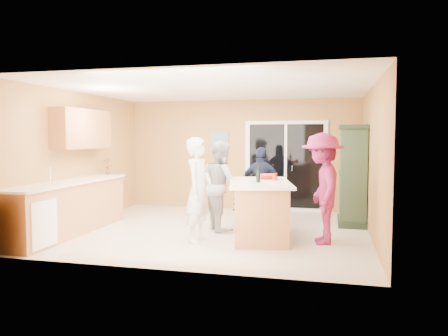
% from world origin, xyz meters
% --- Properties ---
extents(floor, '(5.50, 5.50, 0.00)m').
position_xyz_m(floor, '(0.00, 0.00, 0.00)').
color(floor, beige).
rests_on(floor, ground).
extents(ceiling, '(5.50, 5.00, 0.10)m').
position_xyz_m(ceiling, '(0.00, 0.00, 2.60)').
color(ceiling, white).
rests_on(ceiling, wall_back).
extents(wall_back, '(5.50, 0.10, 2.60)m').
position_xyz_m(wall_back, '(0.00, 2.50, 1.30)').
color(wall_back, tan).
rests_on(wall_back, ground).
extents(wall_front, '(5.50, 0.10, 2.60)m').
position_xyz_m(wall_front, '(0.00, -2.50, 1.30)').
color(wall_front, tan).
rests_on(wall_front, ground).
extents(wall_left, '(0.10, 5.00, 2.60)m').
position_xyz_m(wall_left, '(-2.75, 0.00, 1.30)').
color(wall_left, tan).
rests_on(wall_left, ground).
extents(wall_right, '(0.10, 5.00, 2.60)m').
position_xyz_m(wall_right, '(2.75, 0.00, 1.30)').
color(wall_right, tan).
rests_on(wall_right, ground).
extents(left_cabinet_run, '(0.65, 3.05, 1.24)m').
position_xyz_m(left_cabinet_run, '(-2.45, -1.05, 0.46)').
color(left_cabinet_run, '#C7814D').
rests_on(left_cabinet_run, floor).
extents(upper_cabinets, '(0.35, 1.60, 0.75)m').
position_xyz_m(upper_cabinets, '(-2.58, -0.20, 1.88)').
color(upper_cabinets, '#C7814D').
rests_on(upper_cabinets, wall_left).
extents(sliding_door, '(1.90, 0.07, 2.10)m').
position_xyz_m(sliding_door, '(1.05, 2.46, 1.05)').
color(sliding_door, white).
rests_on(sliding_door, floor).
extents(framed_picture, '(0.46, 0.04, 0.56)m').
position_xyz_m(framed_picture, '(-0.55, 2.48, 1.60)').
color(framed_picture, '#A37E51').
rests_on(framed_picture, wall_back).
extents(kitchen_island, '(1.36, 2.01, 0.97)m').
position_xyz_m(kitchen_island, '(0.90, -0.42, 0.45)').
color(kitchen_island, '#C7814D').
rests_on(kitchen_island, floor).
extents(green_hutch, '(0.56, 1.06, 1.95)m').
position_xyz_m(green_hutch, '(2.49, 1.19, 0.95)').
color(green_hutch, '#1E3121').
rests_on(green_hutch, floor).
extents(woman_white, '(0.47, 0.67, 1.71)m').
position_xyz_m(woman_white, '(-0.03, -0.90, 0.86)').
color(woman_white, white).
rests_on(woman_white, floor).
extents(woman_grey, '(0.96, 1.02, 1.66)m').
position_xyz_m(woman_grey, '(0.10, 0.10, 0.83)').
color(woman_grey, '#AAABAD').
rests_on(woman_grey, floor).
extents(woman_navy, '(0.92, 0.46, 1.52)m').
position_xyz_m(woman_navy, '(0.74, 0.86, 0.76)').
color(woman_navy, '#192038').
rests_on(woman_navy, floor).
extents(woman_magenta, '(0.81, 1.23, 1.79)m').
position_xyz_m(woman_magenta, '(1.94, -0.54, 0.90)').
color(woman_magenta, '#871D55').
rests_on(woman_magenta, floor).
extents(serving_bowl, '(0.42, 0.42, 0.08)m').
position_xyz_m(serving_bowl, '(0.95, 0.07, 1.01)').
color(serving_bowl, red).
rests_on(serving_bowl, kitchen_island).
extents(tulip_vase, '(0.19, 0.13, 0.35)m').
position_xyz_m(tulip_vase, '(-2.45, 0.52, 1.11)').
color(tulip_vase, '#AE111F').
rests_on(tulip_vase, left_cabinet_run).
extents(tumbler_near, '(0.09, 0.09, 0.10)m').
position_xyz_m(tumbler_near, '(1.12, -0.19, 1.02)').
color(tumbler_near, red).
rests_on(tumbler_near, kitchen_island).
extents(tumbler_far, '(0.11, 0.11, 0.12)m').
position_xyz_m(tumbler_far, '(1.12, -0.16, 1.03)').
color(tumbler_far, red).
rests_on(tumbler_far, kitchen_island).
extents(wine_bottle, '(0.07, 0.07, 0.29)m').
position_xyz_m(wine_bottle, '(0.90, -0.57, 1.08)').
color(wine_bottle, black).
rests_on(wine_bottle, kitchen_island).
extents(white_plate, '(0.28, 0.28, 0.01)m').
position_xyz_m(white_plate, '(1.17, -0.60, 0.98)').
color(white_plate, silver).
rests_on(white_plate, kitchen_island).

